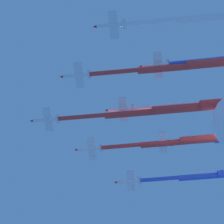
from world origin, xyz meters
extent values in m
cylinder|color=silver|center=(4.49, -21.44, 211.10)|extent=(3.17, 9.08, 1.35)
cone|color=red|center=(5.53, -26.38, 211.10)|extent=(1.52, 1.54, 1.28)
cylinder|color=black|center=(3.51, -16.79, 211.10)|extent=(1.11, 0.80, 1.01)
ellipsoid|color=black|center=(4.78, -23.40, 211.55)|extent=(1.28, 2.05, 0.85)
cube|color=silver|center=(4.39, -20.91, 211.05)|extent=(8.53, 4.32, 2.31)
cube|color=red|center=(8.01, -20.15, 212.11)|extent=(1.16, 2.40, 0.28)
cube|color=red|center=(0.74, -21.68, 210.12)|extent=(1.16, 2.40, 0.28)
cube|color=silver|center=(3.71, -17.74, 211.10)|extent=(3.28, 1.72, 0.92)
cube|color=red|center=(3.47, -17.79, 212.01)|extent=(0.88, 1.49, 1.87)
cylinder|color=red|center=(1.84, -8.84, 211.10)|extent=(5.39, 17.98, 1.71)
cylinder|color=red|center=(-1.67, 6.43, 211.02)|extent=(6.22, 18.16, 2.57)
cylinder|color=red|center=(-4.50, 21.84, 211.13)|extent=(7.06, 18.33, 3.43)
cylinder|color=silver|center=(17.24, -5.98, 212.14)|extent=(3.15, 9.08, 1.34)
cone|color=red|center=(18.27, -10.93, 212.14)|extent=(1.51, 1.53, 1.27)
cylinder|color=black|center=(16.27, -1.33, 212.14)|extent=(1.11, 0.79, 1.01)
ellipsoid|color=black|center=(17.53, -7.94, 212.59)|extent=(1.28, 2.05, 0.85)
cube|color=silver|center=(17.14, -5.45, 212.09)|extent=(8.54, 4.31, 2.25)
cube|color=red|center=(20.77, -4.69, 213.13)|extent=(1.16, 2.40, 0.27)
cube|color=red|center=(13.48, -6.21, 211.19)|extent=(1.16, 2.40, 0.27)
cube|color=silver|center=(16.47, -2.28, 212.14)|extent=(3.28, 1.71, 0.90)
cube|color=red|center=(16.24, -2.33, 213.06)|extent=(0.87, 1.49, 1.87)
cylinder|color=red|center=(14.66, 6.41, 212.14)|extent=(5.24, 17.47, 1.71)
cylinder|color=red|center=(11.27, 21.23, 212.07)|extent=(6.08, 17.64, 2.56)
cylinder|color=red|center=(8.56, 36.20, 212.17)|extent=(6.91, 17.82, 3.41)
cylinder|color=silver|center=(-13.39, -12.40, 212.97)|extent=(3.14, 9.09, 1.37)
cone|color=red|center=(-12.38, -17.35, 212.97)|extent=(1.53, 1.53, 1.30)
cylinder|color=black|center=(-14.34, -7.74, 212.97)|extent=(1.13, 0.79, 1.03)
ellipsoid|color=black|center=(-13.13, -14.36, 213.42)|extent=(1.28, 2.05, 0.87)
cube|color=silver|center=(-13.48, -11.87, 212.93)|extent=(8.46, 4.26, 2.56)
cube|color=red|center=(-9.89, -11.13, 214.10)|extent=(1.14, 2.39, 0.30)
cube|color=red|center=(-17.12, -12.60, 211.88)|extent=(1.14, 2.39, 0.30)
cube|color=silver|center=(-14.14, -8.69, 212.97)|extent=(3.25, 1.69, 1.02)
cube|color=red|center=(-14.41, -8.75, 213.88)|extent=(0.93, 1.50, 1.85)
cylinder|color=red|center=(-15.77, -0.69, 212.97)|extent=(4.87, 15.89, 1.74)
cylinder|color=red|center=(-18.80, 12.77, 212.89)|extent=(5.72, 16.06, 2.62)
cylinder|color=red|center=(-21.16, 26.36, 213.01)|extent=(6.58, 16.24, 3.49)
cylinder|color=silver|center=(-0.64, 3.06, 213.44)|extent=(3.26, 9.08, 1.37)
cone|color=red|center=(0.44, -1.87, 213.44)|extent=(1.55, 1.55, 1.30)
cylinder|color=black|center=(-1.66, 7.70, 213.44)|extent=(1.13, 0.81, 1.03)
ellipsoid|color=black|center=(-0.35, 1.10, 213.89)|extent=(1.31, 2.05, 0.87)
cube|color=silver|center=(-0.74, 3.59, 213.40)|extent=(8.48, 4.37, 2.54)
cube|color=red|center=(2.84, 4.38, 214.56)|extent=(1.18, 2.40, 0.30)
cube|color=red|center=(-4.37, 2.80, 212.36)|extent=(1.18, 2.40, 0.30)
cube|color=silver|center=(-1.45, 6.76, 213.44)|extent=(3.26, 1.74, 1.01)
cube|color=red|center=(-1.72, 6.70, 214.35)|extent=(0.94, 1.51, 1.85)
cylinder|color=white|center=(-3.33, 15.33, 213.44)|extent=(5.40, 17.23, 1.74)
cylinder|color=white|center=(-6.82, 29.92, 213.36)|extent=(6.25, 17.42, 2.61)
cylinder|color=silver|center=(29.99, 9.48, 213.48)|extent=(3.19, 9.08, 1.35)
cone|color=red|center=(31.04, 4.54, 213.48)|extent=(1.52, 1.54, 1.28)
cylinder|color=black|center=(29.00, 14.12, 213.48)|extent=(1.11, 0.80, 1.01)
ellipsoid|color=black|center=(30.29, 7.52, 213.93)|extent=(1.29, 2.05, 0.85)
cube|color=silver|center=(29.89, 10.01, 213.43)|extent=(8.54, 4.34, 2.30)
cube|color=red|center=(33.51, 10.78, 214.49)|extent=(1.17, 2.40, 0.28)
cube|color=red|center=(26.23, 9.23, 212.51)|extent=(1.17, 2.40, 0.28)
cube|color=silver|center=(29.20, 13.18, 213.48)|extent=(3.28, 1.73, 0.92)
cube|color=red|center=(28.96, 13.12, 214.40)|extent=(0.88, 1.50, 1.87)
cylinder|color=white|center=(27.31, 22.02, 213.48)|extent=(5.41, 17.84, 1.71)
cylinder|color=white|center=(23.79, 37.16, 213.40)|extent=(6.24, 18.02, 2.57)
cylinder|color=silver|center=(-31.27, -3.35, 211.35)|extent=(3.16, 9.09, 1.37)
cone|color=red|center=(-30.25, -8.30, 211.35)|extent=(1.53, 1.54, 1.30)
cylinder|color=black|center=(-32.24, 1.30, 211.35)|extent=(1.12, 0.80, 1.02)
ellipsoid|color=black|center=(-31.00, -5.32, 211.80)|extent=(1.29, 2.05, 0.87)
cube|color=silver|center=(-31.37, -2.82, 211.30)|extent=(8.48, 4.28, 2.51)
cube|color=red|center=(-27.77, -2.08, 212.46)|extent=(1.15, 2.39, 0.29)
cube|color=red|center=(-35.00, -3.57, 210.28)|extent=(1.15, 2.39, 0.29)
cube|color=silver|center=(-32.04, 0.35, 211.35)|extent=(3.26, 1.70, 1.00)
cube|color=red|center=(-32.30, 0.29, 212.26)|extent=(0.92, 1.50, 1.86)
cylinder|color=blue|center=(-33.72, 8.45, 211.35)|extent=(4.97, 16.14, 1.74)
cylinder|color=blue|center=(-36.84, 22.12, 211.27)|extent=(5.82, 16.31, 2.61)
cylinder|color=silver|center=(12.11, 18.52, 214.07)|extent=(3.07, 9.09, 1.34)
cone|color=red|center=(13.10, 13.57, 214.07)|extent=(1.50, 1.52, 1.27)
cylinder|color=black|center=(11.18, 23.18, 214.07)|extent=(1.10, 0.78, 1.00)
ellipsoid|color=black|center=(12.38, 16.56, 214.53)|extent=(1.26, 2.04, 0.85)
cube|color=silver|center=(12.01, 19.06, 214.02)|extent=(8.55, 4.25, 2.19)
cube|color=red|center=(15.66, 19.78, 215.03)|extent=(1.14, 2.39, 0.27)
cube|color=red|center=(8.34, 18.32, 213.15)|extent=(1.14, 2.39, 0.27)
cube|color=silver|center=(11.37, 22.23, 214.07)|extent=(3.28, 1.69, 0.88)
cube|color=red|center=(11.14, 22.19, 214.99)|extent=(0.84, 1.49, 1.87)
cylinder|color=blue|center=(9.71, 30.55, 214.07)|extent=(4.91, 16.61, 1.70)
cylinder|color=silver|center=(-18.52, 12.11, 212.98)|extent=(3.28, 9.07, 1.33)
cone|color=red|center=(-17.42, 7.18, 212.98)|extent=(1.52, 1.55, 1.27)
cylinder|color=black|center=(-19.57, 16.74, 212.98)|extent=(1.11, 0.80, 1.00)
ellipsoid|color=black|center=(-18.20, 10.15, 213.43)|extent=(1.30, 2.05, 0.84)
cube|color=silver|center=(-18.63, 12.64, 212.93)|extent=(8.58, 4.43, 2.16)
cube|color=red|center=(-15.00, 13.45, 213.92)|extent=(1.19, 2.40, 0.27)
cube|color=red|center=(-22.29, 11.81, 212.07)|extent=(1.19, 2.40, 0.27)
cube|color=silver|center=(-19.35, 15.80, 212.98)|extent=(3.29, 1.76, 0.87)
cube|color=red|center=(-19.58, 15.75, 213.90)|extent=(0.87, 1.49, 1.87)
cylinder|color=blue|center=(-21.22, 24.07, 212.98)|extent=(5.30, 16.56, 1.70)
camera|label=1|loc=(99.25, 31.72, 72.26)|focal=84.47mm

